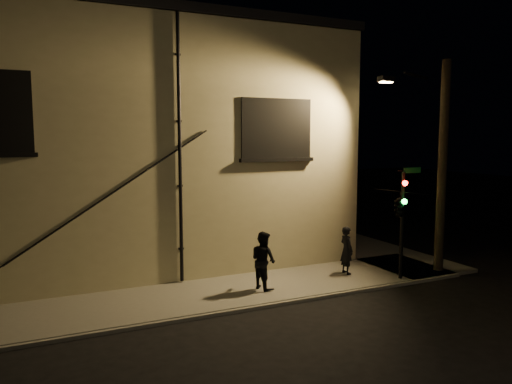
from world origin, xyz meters
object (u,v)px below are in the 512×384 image
pedestrian_b (263,260)px  streetlamp_pole (439,162)px  traffic_signal (400,205)px  pedestrian_a (347,250)px

pedestrian_b → streetlamp_pole: (6.33, -0.63, 2.85)m
pedestrian_b → traffic_signal: bearing=-116.6°
pedestrian_b → streetlamp_pole: size_ratio=0.24×
traffic_signal → streetlamp_pole: 2.41m
pedestrian_a → streetlamp_pole: streetlamp_pole is taller
pedestrian_a → traffic_signal: traffic_signal is taller
traffic_signal → streetlamp_pole: size_ratio=0.50×
pedestrian_a → streetlamp_pole: bearing=-105.6°
pedestrian_a → streetlamp_pole: size_ratio=0.22×
pedestrian_a → pedestrian_b: 3.29m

